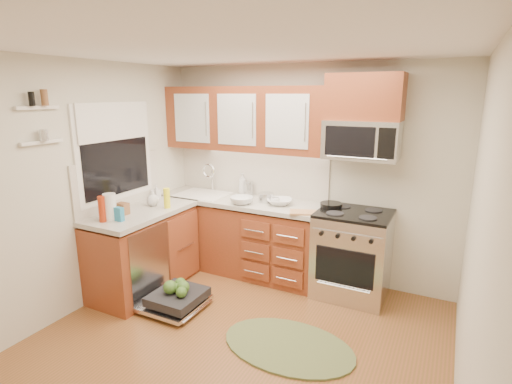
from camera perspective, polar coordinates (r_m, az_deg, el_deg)
The scene contains 38 objects.
floor at distance 3.77m, azimuth -3.41°, elevation -21.28°, with size 3.50×3.50×0.00m, color brown.
ceiling at distance 3.10m, azimuth -4.11°, elevation 19.99°, with size 3.50×3.50×0.00m, color white.
wall_back at distance 4.76m, azimuth 7.04°, elevation 2.66°, with size 3.50×0.04×2.50m, color beige.
wall_front at distance 2.03m, azimuth -30.64°, elevation -15.12°, with size 3.50×0.04×2.50m, color beige.
wall_left at distance 4.35m, azimuth -24.02°, elevation 0.48°, with size 0.04×3.50×2.50m, color beige.
wall_right at distance 2.81m, azimuth 29.04°, elevation -7.06°, with size 0.04×3.50×2.50m, color beige.
base_cabinet_back at distance 5.01m, azimuth -2.30°, elevation -6.47°, with size 2.05×0.60×0.85m, color brown.
base_cabinet_left at distance 4.72m, azimuth -15.72°, elevation -8.34°, with size 0.60×1.25×0.85m, color brown.
countertop_back at distance 4.86m, azimuth -2.41°, elevation -1.25°, with size 2.07×0.64×0.05m, color #B3AEA3.
countertop_left at distance 4.56m, azimuth -16.02°, elevation -2.83°, with size 0.64×1.27×0.05m, color #B3AEA3.
backsplash_back at distance 5.04m, azimuth -0.81°, elevation 2.94°, with size 2.05×0.02×0.57m, color beige.
backsplash_left at distance 4.68m, azimuth -18.93°, elevation 1.32°, with size 0.02×1.25×0.57m, color beige.
upper_cabinets at distance 4.82m, azimuth -1.73°, elevation 10.40°, with size 2.05×0.35×0.75m, color brown, non-canonical shape.
cabinet_over_mw at distance 4.31m, azimuth 15.30°, elevation 12.97°, with size 0.76×0.35×0.47m, color brown.
range at distance 4.50m, azimuth 13.56°, elevation -8.60°, with size 0.76×0.64×0.95m, color silver, non-canonical shape.
microwave at distance 4.32m, azimuth 14.87°, elevation 7.20°, with size 0.76×0.38×0.40m, color silver, non-canonical shape.
sink at distance 5.14m, azimuth -7.63°, elevation -1.68°, with size 0.62×0.50×0.26m, color white, non-canonical shape.
dishwasher at distance 4.35m, azimuth -11.53°, elevation -14.83°, with size 0.70×0.60×0.20m, color silver, non-canonical shape.
window at distance 4.61m, azimuth -19.48°, elevation 5.39°, with size 0.03×1.05×1.05m, color white, non-canonical shape.
window_blind at distance 4.56m, azimuth -19.60°, elevation 9.48°, with size 0.02×0.96×0.40m, color white.
shelf_upper at distance 4.02m, azimuth -28.77°, elevation 10.53°, with size 0.04×0.40×0.03m, color white.
shelf_lower at distance 4.04m, azimuth -28.27°, elevation 6.30°, with size 0.04×0.40×0.03m, color white.
rug at distance 3.77m, azimuth 4.61°, elevation -21.07°, with size 1.19×0.77×0.02m, color olive, non-canonical shape.
skillet at distance 4.48m, azimuth 10.69°, elevation -1.83°, with size 0.24×0.24×0.05m, color black.
stock_pot at distance 4.70m, azimuth 1.44°, elevation -0.78°, with size 0.18×0.18×0.11m, color silver.
cutting_board at distance 4.29m, azimuth 6.74°, elevation -2.91°, with size 0.28×0.18×0.02m, color tan.
canister at distance 5.00m, azimuth -1.04°, elevation 0.52°, with size 0.11×0.11×0.17m, color silver.
paper_towel_roll at distance 4.27m, azimuth -20.15°, elevation -2.01°, with size 0.13×0.13×0.27m, color white.
mustard_bottle at distance 4.55m, azimuth -12.62°, elevation -0.86°, with size 0.07×0.07×0.22m, color yellow.
red_bottle at distance 4.24m, azimuth -21.15°, elevation -2.30°, with size 0.07×0.07×0.26m, color #A1290D.
wooden_box at distance 4.45m, azimuth -18.49°, elevation -2.27°, with size 0.12×0.09×0.12m, color brown.
blue_carton at distance 4.22m, azimuth -18.96°, elevation -3.03°, with size 0.09×0.05×0.14m, color teal.
bowl_a at distance 4.59m, azimuth 3.37°, elevation -1.39°, with size 0.28×0.28×0.07m, color #999999.
bowl_b at distance 4.61m, azimuth -2.06°, elevation -1.21°, with size 0.27×0.27×0.08m, color #999999.
cup at distance 4.59m, azimuth 2.74°, elevation -1.30°, with size 0.11×0.11×0.08m, color #999999.
soap_bottle_a at distance 5.06m, azimuth -1.96°, elevation 1.23°, with size 0.10×0.10×0.27m, color #999999.
soap_bottle_b at distance 4.98m, azimuth -14.04°, elevation 0.03°, with size 0.08×0.08×0.17m, color #999999.
soap_bottle_c at distance 4.68m, azimuth -14.55°, elevation -0.81°, with size 0.14×0.14×0.18m, color #999999.
Camera 1 is at (1.58, -2.65, 2.17)m, focal length 28.00 mm.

